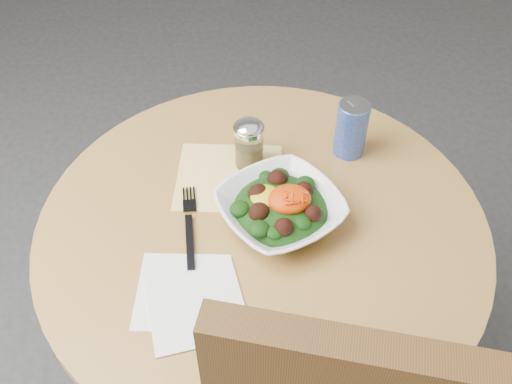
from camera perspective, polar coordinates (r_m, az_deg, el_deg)
The scene contains 7 objects.
table at distance 1.30m, azimuth 0.57°, elevation -8.57°, with size 0.90×0.90×0.75m.
cloth_napkin at distance 1.22m, azimuth -2.69°, elevation 1.49°, with size 0.22×0.21×0.00m, color #E5B10C.
paper_napkins at distance 1.04m, azimuth -6.67°, elevation -10.48°, with size 0.21×0.22×0.00m.
salad_bowl at distance 1.12m, azimuth 2.44°, elevation -1.63°, with size 0.30×0.30×0.09m.
fork at distance 1.14m, azimuth -6.67°, elevation -3.12°, with size 0.04×0.21×0.00m.
spice_shaker at distance 1.21m, azimuth -0.71°, elevation 4.78°, with size 0.06×0.06×0.12m.
beverage_can at distance 1.26m, azimuth 9.51°, elevation 6.28°, with size 0.07×0.07×0.13m.
Camera 1 is at (-0.15, -0.72, 1.62)m, focal length 40.00 mm.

